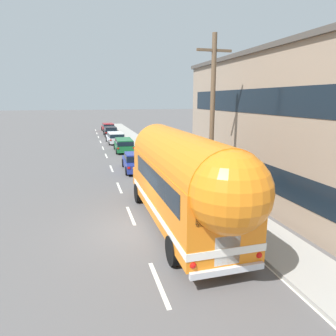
% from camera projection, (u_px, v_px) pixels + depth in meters
% --- Properties ---
extents(ground_plane, '(300.00, 300.00, 0.00)m').
position_uv_depth(ground_plane, '(137.00, 230.00, 12.75)').
color(ground_plane, '#565454').
extents(lane_markings, '(3.84, 80.00, 0.01)m').
position_uv_depth(lane_markings, '(142.00, 165.00, 25.46)').
color(lane_markings, silver).
rests_on(lane_markings, ground).
extents(sidewalk_slab, '(2.20, 90.00, 0.15)m').
position_uv_depth(sidewalk_slab, '(177.00, 170.00, 23.38)').
color(sidewalk_slab, '#9E9B93').
rests_on(sidewalk_slab, ground).
extents(utility_pole, '(1.80, 0.24, 8.50)m').
position_uv_depth(utility_pole, '(212.00, 119.00, 15.33)').
color(utility_pole, brown).
rests_on(utility_pole, ground).
extents(painted_bus, '(2.65, 11.06, 4.12)m').
position_uv_depth(painted_bus, '(184.00, 178.00, 12.09)').
color(painted_bus, orange).
rests_on(painted_bus, ground).
extents(car_lead, '(2.09, 4.35, 1.37)m').
position_uv_depth(car_lead, '(136.00, 161.00, 23.28)').
color(car_lead, navy).
rests_on(car_lead, ground).
extents(car_second, '(1.99, 4.60, 1.37)m').
position_uv_depth(car_second, '(124.00, 144.00, 31.54)').
color(car_second, '#196633').
rests_on(car_second, ground).
extents(car_third, '(2.07, 4.75, 1.37)m').
position_uv_depth(car_third, '(115.00, 137.00, 37.55)').
color(car_third, white).
rests_on(car_third, ground).
extents(car_fourth, '(1.91, 4.38, 1.37)m').
position_uv_depth(car_fourth, '(110.00, 131.00, 45.04)').
color(car_fourth, black).
rests_on(car_fourth, ground).
extents(car_fifth, '(2.09, 4.51, 1.37)m').
position_uv_depth(car_fifth, '(108.00, 127.00, 51.47)').
color(car_fifth, '#A5191E').
rests_on(car_fifth, ground).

